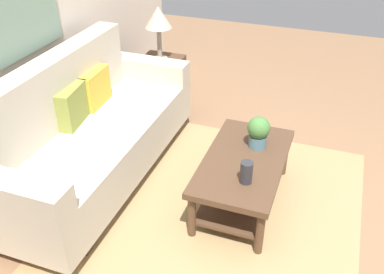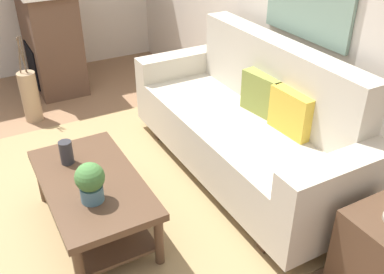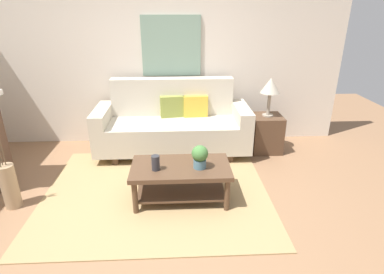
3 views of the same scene
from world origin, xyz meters
The scene contains 13 objects.
ground_plane centered at (0.00, 0.00, 0.00)m, with size 9.72×9.72×0.00m, color #8C6647.
area_rug centered at (0.00, 0.50, 0.01)m, with size 2.63×2.20×0.01m, color #A38456.
couch centered at (0.20, 1.64, 0.43)m, with size 2.22×0.84×1.08m.
throw_pillow_olive centered at (0.20, 1.76, 0.68)m, with size 0.36×0.12×0.32m, color olive.
throw_pillow_mustard centered at (0.54, 1.76, 0.68)m, with size 0.36×0.12×0.32m, color gold.
coffee_table centered at (0.29, 0.34, 0.31)m, with size 1.10×0.60×0.43m.
tabletop_vase centered at (0.02, 0.26, 0.51)m, with size 0.09×0.09×0.17m, color #2D2D33.
potted_plant_tabletop centered at (0.50, 0.28, 0.57)m, with size 0.18×0.18×0.26m.
fireplace centered at (-2.31, 0.71, 0.59)m, with size 1.02×0.58×1.16m.
floor_vase centered at (-1.57, 0.29, 0.25)m, with size 0.17×0.17×0.51m, color tan.
floor_vase_branch_a centered at (-1.55, 0.29, 0.69)m, with size 0.01×0.01×0.36m, color brown.
floor_vase_branch_b centered at (-1.59, 0.30, 0.69)m, with size 0.01×0.01×0.36m, color brown.
floor_vase_branch_c centered at (-1.58, 0.27, 0.69)m, with size 0.01×0.01×0.36m, color brown.
Camera 2 is at (2.61, -0.19, 2.12)m, focal length 40.71 mm.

